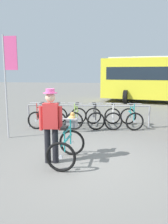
{
  "coord_description": "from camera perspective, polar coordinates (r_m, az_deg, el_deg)",
  "views": [
    {
      "loc": [
        0.62,
        -5.06,
        2.09
      ],
      "look_at": [
        -0.24,
        1.12,
        1.0
      ],
      "focal_mm": 36.85,
      "sensor_mm": 36.0,
      "label": 1
    }
  ],
  "objects": [
    {
      "name": "ground_plane",
      "position": [
        5.51,
        0.85,
        -12.39
      ],
      "size": [
        80.0,
        80.0,
        0.0
      ],
      "primitive_type": "plane",
      "color": "slate"
    },
    {
      "name": "bike_rack_rail",
      "position": [
        8.62,
        1.01,
        0.63
      ],
      "size": [
        4.6,
        0.41,
        0.88
      ],
      "color": "#99999E",
      "rests_on": "ground"
    },
    {
      "name": "racked_bike_red",
      "position": [
        9.12,
        -10.68,
        -1.16
      ],
      "size": [
        0.68,
        1.12,
        0.97
      ],
      "color": "black",
      "rests_on": "ground"
    },
    {
      "name": "racked_bike_yellow",
      "position": [
        8.97,
        -6.34,
        -1.22
      ],
      "size": [
        0.85,
        1.2,
        0.97
      ],
      "color": "black",
      "rests_on": "ground"
    },
    {
      "name": "racked_bike_lime",
      "position": [
        8.88,
        -1.88,
        -1.28
      ],
      "size": [
        0.67,
        1.09,
        0.97
      ],
      "color": "black",
      "rests_on": "ground"
    },
    {
      "name": "racked_bike_black",
      "position": [
        8.85,
        2.64,
        -1.34
      ],
      "size": [
        0.87,
        1.22,
        0.98
      ],
      "color": "black",
      "rests_on": "ground"
    },
    {
      "name": "racked_bike_white",
      "position": [
        8.87,
        7.17,
        -1.38
      ],
      "size": [
        0.71,
        1.13,
        0.97
      ],
      "color": "black",
      "rests_on": "ground"
    },
    {
      "name": "racked_bike_teal",
      "position": [
        8.94,
        11.65,
        -1.41
      ],
      "size": [
        0.84,
        1.19,
        0.97
      ],
      "color": "black",
      "rests_on": "ground"
    },
    {
      "name": "featured_bicycle",
      "position": [
        5.46,
        -3.99,
        -7.2
      ],
      "size": [
        0.7,
        1.22,
        1.09
      ],
      "color": "black",
      "rests_on": "ground"
    },
    {
      "name": "person_with_featured_bike",
      "position": [
        5.28,
        -8.2,
        -2.7
      ],
      "size": [
        0.53,
        0.32,
        1.72
      ],
      "color": "black",
      "rests_on": "ground"
    },
    {
      "name": "banner_flag",
      "position": [
        7.5,
        -18.17,
        10.49
      ],
      "size": [
        0.45,
        0.05,
        3.2
      ],
      "color": "#B2B2B7",
      "rests_on": "ground"
    }
  ]
}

